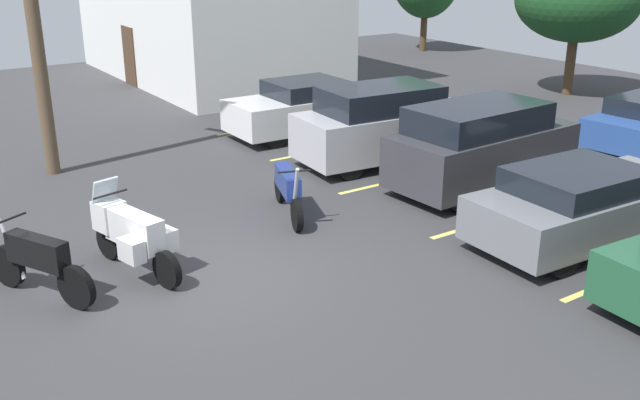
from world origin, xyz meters
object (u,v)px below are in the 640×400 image
car_white (310,107)px  car_charcoal (481,146)px  motorcycle_touring (131,233)px  motorcycle_third (288,189)px  car_grey (586,203)px  car_silver (385,124)px  motorcycle_second (38,262)px

car_white → car_charcoal: size_ratio=1.07×
motorcycle_touring → car_charcoal: (0.21, 7.69, 0.27)m
motorcycle_third → car_charcoal: size_ratio=0.49×
car_white → motorcycle_third: bearing=-37.2°
motorcycle_third → car_white: size_ratio=0.46×
car_grey → car_white: bearing=179.7°
car_charcoal → car_silver: bearing=-169.7°
car_silver → car_grey: bearing=-0.7°
motorcycle_second → car_white: car_white is taller
car_silver → car_white: bearing=-179.7°
car_white → car_charcoal: car_charcoal is taller
car_white → car_charcoal: 5.93m
car_grey → car_charcoal: bearing=169.9°
motorcycle_second → car_silver: (-2.53, 8.70, 0.35)m
motorcycle_touring → car_silver: car_silver is taller
motorcycle_third → motorcycle_touring: bearing=-78.4°
car_grey → motorcycle_touring: bearing=-114.9°
motorcycle_touring → motorcycle_third: size_ratio=1.03×
motorcycle_second → motorcycle_third: motorcycle_second is taller
car_silver → car_grey: (5.76, -0.07, -0.22)m
car_white → car_silver: 3.25m
motorcycle_third → car_silver: (-1.76, 3.82, 0.37)m
motorcycle_touring → motorcycle_second: size_ratio=1.10×
motorcycle_touring → car_grey: motorcycle_touring is taller
car_white → car_silver: bearing=0.3°
car_grey → motorcycle_second: bearing=-110.6°
motorcycle_second → car_charcoal: bearing=89.2°
motorcycle_second → car_grey: 9.22m
motorcycle_second → motorcycle_touring: bearing=92.9°
car_silver → motorcycle_third: bearing=-65.2°
motorcycle_touring → motorcycle_second: motorcycle_touring is taller
motorcycle_third → car_silver: car_silver is taller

